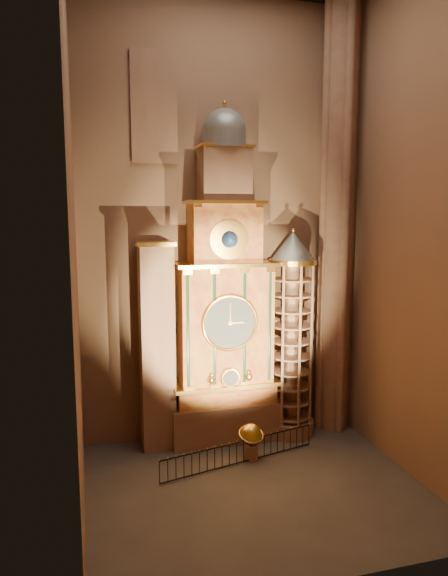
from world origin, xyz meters
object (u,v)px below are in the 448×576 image
object	(u,v)px
astronomical_clock	(224,311)
iron_railing	(240,452)
stair_turret	(291,336)
portrait_tower	(157,346)
celestial_globe	(251,438)

from	to	relation	value
astronomical_clock	iron_railing	distance (m)	6.74
stair_turret	portrait_tower	bearing A→B (deg)	177.67
portrait_tower	celestial_globe	distance (m)	6.28
astronomical_clock	stair_turret	distance (m)	3.78
stair_turret	iron_railing	distance (m)	6.42
celestial_globe	stair_turret	bearing A→B (deg)	37.89
celestial_globe	iron_railing	distance (m)	0.87
portrait_tower	stair_turret	bearing A→B (deg)	-2.33
astronomical_clock	stair_turret	world-z (taller)	astronomical_clock
portrait_tower	astronomical_clock	bearing A→B (deg)	-0.29
astronomical_clock	stair_turret	size ratio (longest dim) A/B	1.55
astronomical_clock	iron_railing	bearing A→B (deg)	-90.73
portrait_tower	stair_turret	distance (m)	6.91
celestial_globe	iron_railing	size ratio (longest dim) A/B	0.22
portrait_tower	celestial_globe	size ratio (longest dim) A/B	5.89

